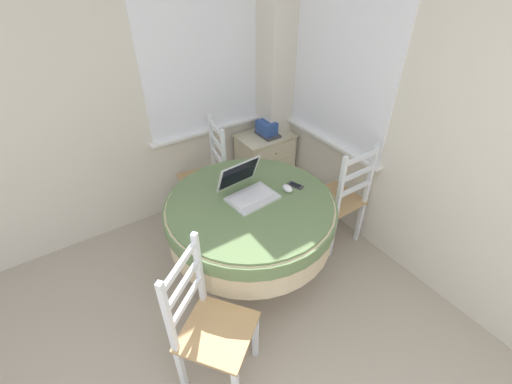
{
  "coord_description": "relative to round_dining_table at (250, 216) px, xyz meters",
  "views": [
    {
      "loc": [
        0.0,
        0.17,
        2.23
      ],
      "look_at": [
        1.19,
        1.94,
        0.67
      ],
      "focal_mm": 24.0,
      "sensor_mm": 36.0,
      "label": 1
    }
  ],
  "objects": [
    {
      "name": "computer_mouse",
      "position": [
        0.3,
        -0.05,
        0.17
      ],
      "size": [
        0.06,
        0.09,
        0.05
      ],
      "color": "white",
      "rests_on": "round_dining_table"
    },
    {
      "name": "book_on_cabinet",
      "position": [
        0.81,
        0.92,
        0.06
      ],
      "size": [
        0.17,
        0.24,
        0.02
      ],
      "color": "#3F3F44",
      "rests_on": "corner_cabinet"
    },
    {
      "name": "round_dining_table",
      "position": [
        0.0,
        0.0,
        0.0
      ],
      "size": [
        1.24,
        1.24,
        0.74
      ],
      "color": "#4C3D2D",
      "rests_on": "ground_plane"
    },
    {
      "name": "storage_box",
      "position": [
        0.8,
        0.93,
        0.12
      ],
      "size": [
        0.15,
        0.19,
        0.15
      ],
      "color": "#2D4C93",
      "rests_on": "corner_cabinet"
    },
    {
      "name": "cell_phone",
      "position": [
        0.39,
        -0.03,
        0.15
      ],
      "size": [
        0.09,
        0.13,
        0.01
      ],
      "color": "#2D2D33",
      "rests_on": "round_dining_table"
    },
    {
      "name": "dining_chair_near_right_window",
      "position": [
        0.84,
        -0.1,
        -0.14
      ],
      "size": [
        0.39,
        0.4,
        0.99
      ],
      "color": "tan",
      "rests_on": "ground_plane"
    },
    {
      "name": "corner_cabinet",
      "position": [
        0.79,
        0.93,
        -0.27
      ],
      "size": [
        0.56,
        0.4,
        0.64
      ],
      "color": "beige",
      "rests_on": "ground_plane"
    },
    {
      "name": "corner_room_shell",
      "position": [
        0.2,
        0.09,
        0.68
      ],
      "size": [
        4.39,
        4.81,
        2.55
      ],
      "color": "beige",
      "rests_on": "ground_plane"
    },
    {
      "name": "dining_chair_camera_near",
      "position": [
        -0.64,
        -0.55,
        -0.14
      ],
      "size": [
        0.55,
        0.55,
        0.99
      ],
      "color": "tan",
      "rests_on": "ground_plane"
    },
    {
      "name": "dining_chair_near_back_window",
      "position": [
        0.06,
        0.83,
        -0.14
      ],
      "size": [
        0.46,
        0.46,
        0.99
      ],
      "color": "tan",
      "rests_on": "ground_plane"
    },
    {
      "name": "laptop",
      "position": [
        0.02,
        0.07,
        0.19
      ],
      "size": [
        0.37,
        0.36,
        0.25
      ],
      "color": "silver",
      "rests_on": "round_dining_table"
    }
  ]
}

